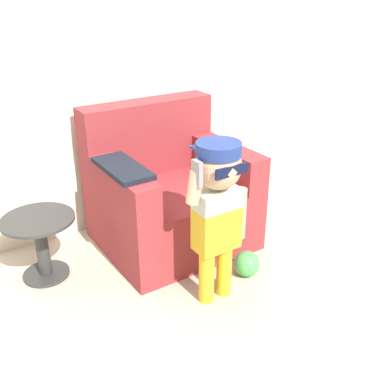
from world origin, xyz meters
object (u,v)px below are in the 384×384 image
(armchair, at_px, (168,195))
(toy_ball, at_px, (247,264))
(person_child, at_px, (218,199))
(side_table, at_px, (41,241))

(armchair, relative_size, toy_ball, 6.00)
(person_child, bearing_deg, armchair, 81.24)
(armchair, relative_size, side_table, 2.23)
(armchair, bearing_deg, side_table, 178.01)
(armchair, distance_m, toy_ball, 0.73)
(person_child, relative_size, side_table, 2.17)
(armchair, distance_m, side_table, 0.89)
(armchair, xyz_separation_m, toy_ball, (0.18, -0.66, -0.26))
(side_table, distance_m, toy_ball, 1.28)
(person_child, relative_size, toy_ball, 5.84)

